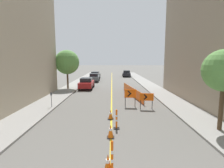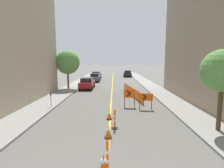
{
  "view_description": "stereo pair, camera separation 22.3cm",
  "coord_description": "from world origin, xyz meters",
  "px_view_note": "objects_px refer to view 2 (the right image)",
  "views": [
    {
      "loc": [
        0.04,
        -0.11,
        4.03
      ],
      "look_at": [
        0.02,
        22.28,
        1.0
      ],
      "focal_mm": 28.0,
      "sensor_mm": 36.0,
      "label": 1
    },
    {
      "loc": [
        0.27,
        -0.11,
        4.03
      ],
      "look_at": [
        0.02,
        22.28,
        1.0
      ],
      "focal_mm": 28.0,
      "sensor_mm": 36.0,
      "label": 2
    }
  ],
  "objects_px": {
    "parked_car_curb_mid": "(95,77)",
    "parking_meter_near_curb": "(51,96)",
    "parked_car_curb_far": "(96,75)",
    "street_tree_left_near": "(68,62)",
    "traffic_cone_fourth": "(109,114)",
    "traffic_cone_second": "(104,164)",
    "parked_car_opposite_side": "(127,74)",
    "arrow_barricade_primary": "(130,94)",
    "arrow_barricade_secondary": "(146,98)",
    "parked_car_curb_near": "(87,83)",
    "delineator_post_front": "(107,161)",
    "traffic_cone_third": "(108,131)",
    "street_tree_right_near": "(223,71)",
    "delineator_post_rear": "(115,120)"
  },
  "relations": [
    {
      "from": "parked_car_curb_mid",
      "to": "parking_meter_near_curb",
      "type": "relative_size",
      "value": 3.5
    },
    {
      "from": "parked_car_curb_far",
      "to": "street_tree_left_near",
      "type": "relative_size",
      "value": 0.82
    },
    {
      "from": "traffic_cone_fourth",
      "to": "parked_car_curb_far",
      "type": "distance_m",
      "value": 27.1
    },
    {
      "from": "traffic_cone_second",
      "to": "parked_car_opposite_side",
      "type": "bearing_deg",
      "value": 84.31
    },
    {
      "from": "traffic_cone_second",
      "to": "arrow_barricade_primary",
      "type": "height_order",
      "value": "arrow_barricade_primary"
    },
    {
      "from": "arrow_barricade_secondary",
      "to": "parked_car_curb_near",
      "type": "distance_m",
      "value": 12.38
    },
    {
      "from": "street_tree_left_near",
      "to": "delineator_post_front",
      "type": "bearing_deg",
      "value": -71.54
    },
    {
      "from": "traffic_cone_third",
      "to": "arrow_barricade_secondary",
      "type": "xyz_separation_m",
      "value": [
        2.93,
        5.46,
        0.62
      ]
    },
    {
      "from": "street_tree_left_near",
      "to": "parked_car_curb_far",
      "type": "bearing_deg",
      "value": 80.02
    },
    {
      "from": "street_tree_right_near",
      "to": "parked_car_curb_far",
      "type": "bearing_deg",
      "value": 108.62
    },
    {
      "from": "parked_car_curb_mid",
      "to": "parked_car_curb_far",
      "type": "xyz_separation_m",
      "value": [
        -0.24,
        5.21,
        0.0
      ]
    },
    {
      "from": "traffic_cone_second",
      "to": "delineator_post_front",
      "type": "relative_size",
      "value": 0.57
    },
    {
      "from": "parked_car_opposite_side",
      "to": "delineator_post_rear",
      "type": "bearing_deg",
      "value": -93.22
    },
    {
      "from": "traffic_cone_second",
      "to": "traffic_cone_fourth",
      "type": "distance_m",
      "value": 5.86
    },
    {
      "from": "delineator_post_rear",
      "to": "parked_car_opposite_side",
      "type": "relative_size",
      "value": 0.27
    },
    {
      "from": "traffic_cone_second",
      "to": "parked_car_curb_mid",
      "type": "bearing_deg",
      "value": 96.81
    },
    {
      "from": "delineator_post_rear",
      "to": "parked_car_curb_near",
      "type": "relative_size",
      "value": 0.27
    },
    {
      "from": "delineator_post_rear",
      "to": "parked_car_curb_near",
      "type": "bearing_deg",
      "value": 104.8
    },
    {
      "from": "parked_car_opposite_side",
      "to": "street_tree_left_near",
      "type": "relative_size",
      "value": 0.82
    },
    {
      "from": "parked_car_curb_mid",
      "to": "delineator_post_front",
      "type": "bearing_deg",
      "value": -85.56
    },
    {
      "from": "delineator_post_rear",
      "to": "parked_car_opposite_side",
      "type": "distance_m",
      "value": 33.53
    },
    {
      "from": "parking_meter_near_curb",
      "to": "parked_car_curb_mid",
      "type": "bearing_deg",
      "value": 84.83
    },
    {
      "from": "parked_car_curb_mid",
      "to": "parked_car_opposite_side",
      "type": "distance_m",
      "value": 12.22
    },
    {
      "from": "parking_meter_near_curb",
      "to": "traffic_cone_second",
      "type": "bearing_deg",
      "value": -60.06
    },
    {
      "from": "arrow_barricade_primary",
      "to": "parked_car_opposite_side",
      "type": "xyz_separation_m",
      "value": [
        2.0,
        28.36,
        -0.3
      ]
    },
    {
      "from": "arrow_barricade_primary",
      "to": "parking_meter_near_curb",
      "type": "distance_m",
      "value": 6.75
    },
    {
      "from": "traffic_cone_second",
      "to": "parked_car_curb_near",
      "type": "distance_m",
      "value": 19.25
    },
    {
      "from": "traffic_cone_second",
      "to": "parked_car_curb_mid",
      "type": "xyz_separation_m",
      "value": [
        -3.29,
        27.51,
        0.43
      ]
    },
    {
      "from": "street_tree_left_near",
      "to": "street_tree_right_near",
      "type": "relative_size",
      "value": 1.18
    },
    {
      "from": "traffic_cone_fourth",
      "to": "parked_car_curb_mid",
      "type": "xyz_separation_m",
      "value": [
        -3.34,
        21.65,
        0.48
      ]
    },
    {
      "from": "parked_car_curb_mid",
      "to": "parked_car_curb_far",
      "type": "height_order",
      "value": "same"
    },
    {
      "from": "arrow_barricade_secondary",
      "to": "parked_car_opposite_side",
      "type": "xyz_separation_m",
      "value": [
        0.73,
        29.13,
        -0.16
      ]
    },
    {
      "from": "parked_car_curb_far",
      "to": "traffic_cone_third",
      "type": "bearing_deg",
      "value": -80.07
    },
    {
      "from": "traffic_cone_fourth",
      "to": "parked_car_opposite_side",
      "type": "xyz_separation_m",
      "value": [
        3.69,
        31.65,
        0.48
      ]
    },
    {
      "from": "street_tree_left_near",
      "to": "parking_meter_near_curb",
      "type": "bearing_deg",
      "value": -83.81
    },
    {
      "from": "traffic_cone_fourth",
      "to": "parked_car_curb_near",
      "type": "relative_size",
      "value": 0.15
    },
    {
      "from": "street_tree_right_near",
      "to": "traffic_cone_fourth",
      "type": "bearing_deg",
      "value": 160.75
    },
    {
      "from": "traffic_cone_fourth",
      "to": "parked_car_curb_near",
      "type": "xyz_separation_m",
      "value": [
        -3.54,
        13.06,
        0.48
      ]
    },
    {
      "from": "parked_car_curb_near",
      "to": "parked_car_curb_mid",
      "type": "height_order",
      "value": "same"
    },
    {
      "from": "arrow_barricade_secondary",
      "to": "traffic_cone_third",
      "type": "bearing_deg",
      "value": -112.58
    },
    {
      "from": "delineator_post_front",
      "to": "street_tree_left_near",
      "type": "height_order",
      "value": "street_tree_left_near"
    },
    {
      "from": "traffic_cone_fourth",
      "to": "street_tree_right_near",
      "type": "distance_m",
      "value": 7.28
    },
    {
      "from": "traffic_cone_third",
      "to": "parking_meter_near_curb",
      "type": "relative_size",
      "value": 0.56
    },
    {
      "from": "traffic_cone_fourth",
      "to": "parked_car_curb_near",
      "type": "height_order",
      "value": "parked_car_curb_near"
    },
    {
      "from": "delineator_post_rear",
      "to": "parked_car_curb_far",
      "type": "distance_m",
      "value": 28.84
    },
    {
      "from": "parked_car_curb_near",
      "to": "street_tree_right_near",
      "type": "distance_m",
      "value": 18.27
    },
    {
      "from": "delineator_post_rear",
      "to": "parked_car_curb_mid",
      "type": "distance_m",
      "value": 23.66
    },
    {
      "from": "traffic_cone_second",
      "to": "street_tree_right_near",
      "type": "relative_size",
      "value": 0.17
    },
    {
      "from": "arrow_barricade_primary",
      "to": "parked_car_opposite_side",
      "type": "distance_m",
      "value": 28.43
    },
    {
      "from": "arrow_barricade_secondary",
      "to": "traffic_cone_second",
      "type": "bearing_deg",
      "value": -104.09
    }
  ]
}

